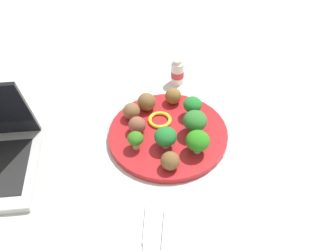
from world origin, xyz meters
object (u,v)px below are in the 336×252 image
Objects in this scene: broccoli_floret_near_rim at (195,121)px; meatball_mid_left at (170,161)px; broccoli_floret_back_left at (136,139)px; pepper_ring_back_right at (160,120)px; broccoli_floret_back_right at (198,141)px; meatball_far_rim at (147,102)px; napkin at (156,237)px; yogurt_bottle at (176,72)px; broccoli_floret_front_right at (193,105)px; meatball_mid_right at (137,125)px; broccoli_floret_far_rim at (166,137)px; meatball_back_right at (175,96)px; knife at (146,239)px; meatball_center at (132,111)px; fork at (165,240)px; plate at (168,135)px.

broccoli_floret_near_rim is 1.46× the size of meatball_mid_left.
broccoli_floret_back_left reaches higher than pepper_ring_back_right.
broccoli_floret_back_right is 1.23× the size of meatball_far_rim.
napkin is (0.21, 0.07, -0.04)m from broccoli_floret_back_left.
yogurt_bottle is at bearing 156.80° from meatball_far_rim.
broccoli_floret_front_right is 1.17× the size of meatball_far_rim.
yogurt_bottle is (-0.26, -0.07, -0.02)m from broccoli_floret_back_right.
yogurt_bottle is at bearing 162.77° from meatball_mid_right.
broccoli_floret_near_rim is at bearing 95.60° from meatball_mid_right.
meatball_back_right is (-0.15, 0.00, -0.01)m from broccoli_floret_far_rim.
broccoli_floret_far_rim reaches higher than knife.
meatball_mid_left is (0.06, 0.02, -0.01)m from broccoli_floret_far_rim.
meatball_mid_right is 0.28m from knife.
meatball_center is at bearing -119.07° from broccoli_floret_back_right.
meatball_mid_right is at bearing -166.73° from knife.
broccoli_floret_far_rim is 1.27× the size of meatball_mid_left.
broccoli_floret_back_left is at bearing -1.36° from meatball_far_rim.
broccoli_floret_back_right reaches higher than fork.
broccoli_floret_back_right reaches higher than meatball_back_right.
napkin is 1.41× the size of fork.
broccoli_floret_front_right reaches higher than meatball_center.
meatball_back_right is (-0.07, 0.10, 0.00)m from meatball_center.
pepper_ring_back_right is 0.30m from napkin.
meatball_back_right is at bearing -176.27° from meatball_mid_left.
broccoli_floret_near_rim is at bearing 29.83° from meatball_back_right.
plate is 1.65× the size of napkin.
meatball_mid_left is at bearing 171.51° from knife.
meatball_far_rim is at bearing -156.22° from meatball_mid_left.
fork is (0.35, 0.09, -0.03)m from meatball_far_rim.
meatball_mid_right is at bearing -137.99° from meatball_mid_left.
meatball_center is at bearing -27.36° from yogurt_bottle.
meatball_center and meatball_back_right have the same top height.
meatball_mid_left is 0.24× the size of napkin.
meatball_center is 0.92× the size of meatball_far_rim.
meatball_far_rim is at bearing -63.73° from meatball_back_right.
meatball_center is at bearing -112.93° from plate.
meatball_mid_left is at bearing 3.77° from yogurt_bottle.
yogurt_bottle reaches higher than napkin.
knife is (0.01, -0.02, 0.00)m from napkin.
yogurt_bottle is (-0.15, -0.05, -0.02)m from broccoli_floret_front_right.
broccoli_floret_far_rim is 0.22m from napkin.
meatball_far_rim is at bearing -171.22° from knife.
meatball_mid_right reaches higher than napkin.
broccoli_floret_front_right is 0.16m from yogurt_bottle.
yogurt_bottle is (-0.48, -0.01, 0.03)m from napkin.
broccoli_floret_back_right is at bearing 23.03° from meatball_back_right.
broccoli_floret_front_right reaches higher than napkin.
broccoli_floret_far_rim is at bearing 0.87° from yogurt_bottle.
meatball_center is 1.00× the size of meatball_mid_right.
knife is 0.49m from yogurt_bottle.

